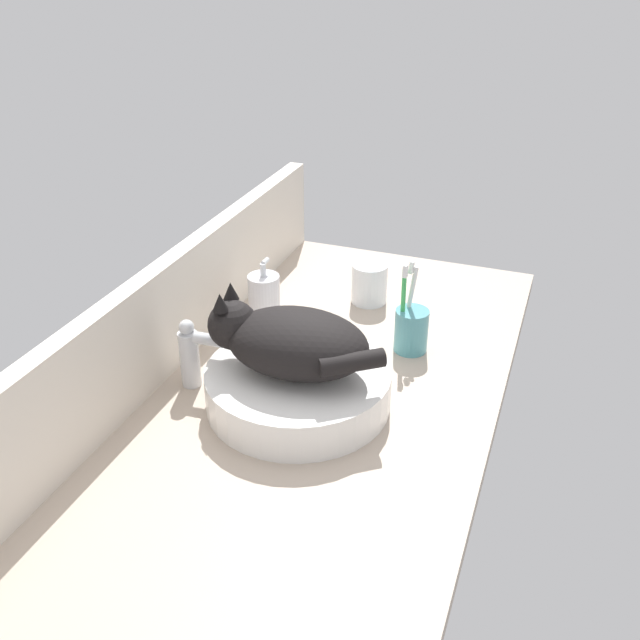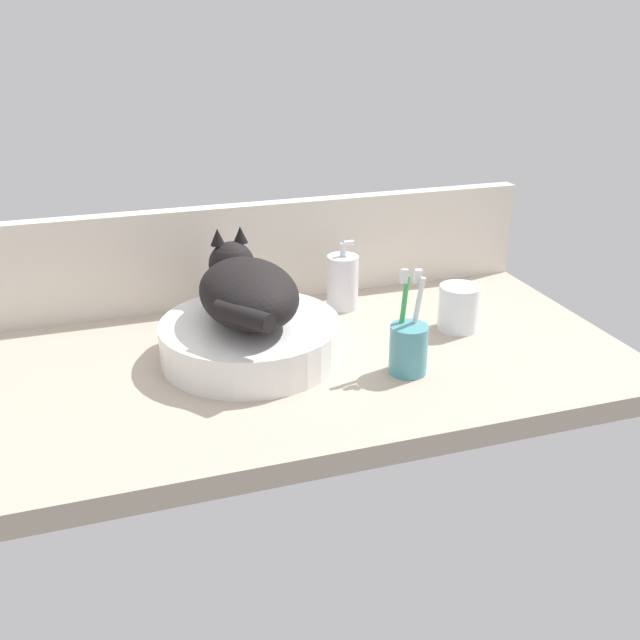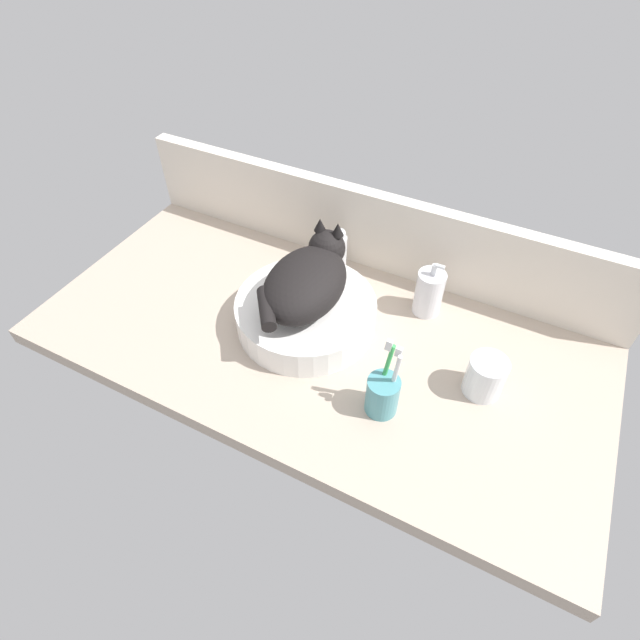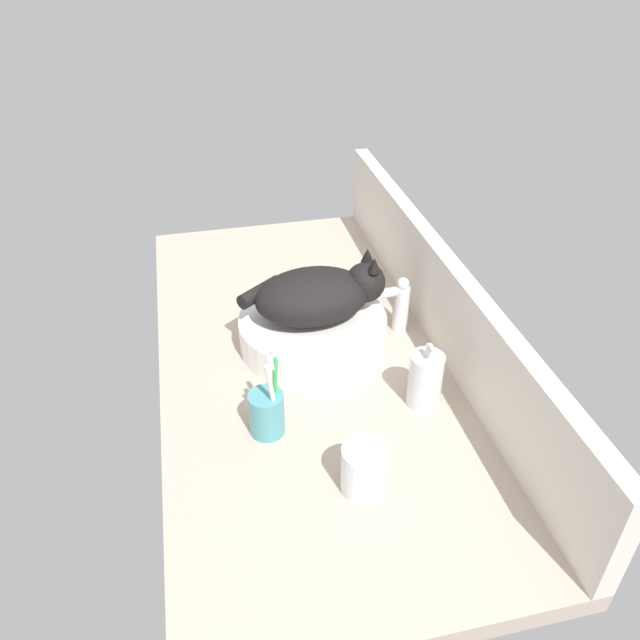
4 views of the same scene
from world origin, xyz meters
TOP-DOWN VIEW (x-y plane):
  - ground_plane at (0.00, 0.00)cm, footprint 130.73×63.78cm
  - backsplash_panel at (0.00, 30.09)cm, footprint 130.73×3.60cm
  - sink_basin at (-3.88, 2.10)cm, footprint 32.67×32.67cm
  - cat at (-4.02, 3.46)cm, footprint 18.16×32.41cm
  - faucet at (-5.06, 21.80)cm, footprint 3.60×11.85cm
  - soap_dispenser at (19.99, 19.34)cm, footprint 6.65×6.65cm
  - toothbrush_cup at (21.02, -11.95)cm, footprint 6.67×6.67cm
  - water_glass at (38.07, 1.82)cm, footprint 7.98×7.98cm

SIDE VIEW (x-z plane):
  - ground_plane at x=0.00cm, z-range -4.00..0.00cm
  - sink_basin at x=-3.88cm, z-range 0.00..7.12cm
  - water_glass at x=38.07cm, z-range -0.58..8.52cm
  - toothbrush_cup at x=21.02cm, z-range -4.48..14.20cm
  - soap_dispenser at x=19.99cm, z-range -1.56..13.29cm
  - faucet at x=-5.06cm, z-range 0.50..14.10cm
  - backsplash_panel at x=0.00cm, z-range 0.00..21.28cm
  - cat at x=-4.02cm, z-range 5.88..19.88cm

